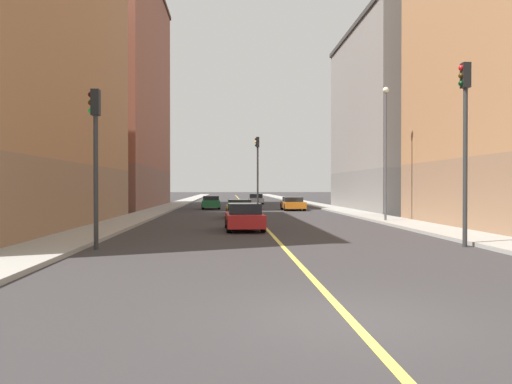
% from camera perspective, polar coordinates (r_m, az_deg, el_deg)
% --- Properties ---
extents(ground_plane, '(400.00, 400.00, 0.00)m').
position_cam_1_polar(ground_plane, '(8.75, 10.41, -13.83)').
color(ground_plane, '#333031').
rests_on(ground_plane, ground).
extents(sidewalk_left, '(2.51, 168.00, 0.15)m').
position_cam_1_polar(sidewalk_left, '(58.17, 6.93, -1.48)').
color(sidewalk_left, '#9E9B93').
rests_on(sidewalk_left, ground).
extents(sidewalk_right, '(2.51, 168.00, 0.15)m').
position_cam_1_polar(sidewalk_right, '(57.61, -9.38, -1.51)').
color(sidewalk_right, '#9E9B93').
rests_on(sidewalk_right, ground).
extents(lane_center_stripe, '(0.16, 154.00, 0.01)m').
position_cam_1_polar(lane_center_stripe, '(57.31, -1.19, -1.58)').
color(lane_center_stripe, '#E5D14C').
rests_on(lane_center_stripe, ground).
extents(building_left_mid, '(11.52, 19.32, 16.92)m').
position_cam_1_polar(building_left_mid, '(49.91, 17.02, 7.81)').
color(building_left_mid, slate).
rests_on(building_left_mid, ground).
extents(building_right_midblock, '(11.52, 25.11, 24.17)m').
position_cam_1_polar(building_right_midblock, '(56.54, -16.81, 10.66)').
color(building_right_midblock, brown).
rests_on(building_right_midblock, ground).
extents(traffic_light_left_near, '(0.40, 0.32, 6.64)m').
position_cam_1_polar(traffic_light_left_near, '(19.92, 22.38, 6.52)').
color(traffic_light_left_near, '#2D2D2D').
rests_on(traffic_light_left_near, ground).
extents(traffic_light_right_near, '(0.40, 0.32, 5.54)m').
position_cam_1_polar(traffic_light_right_near, '(18.51, -17.58, 5.03)').
color(traffic_light_right_near, '#2D2D2D').
rests_on(traffic_light_right_near, ground).
extents(traffic_light_median_far, '(0.40, 0.32, 6.56)m').
position_cam_1_polar(traffic_light_median_far, '(44.78, 0.17, 3.19)').
color(traffic_light_median_far, '#2D2D2D').
rests_on(traffic_light_median_far, ground).
extents(street_lamp_left_near, '(0.36, 0.36, 8.07)m').
position_cam_1_polar(street_lamp_left_near, '(31.90, 14.33, 5.59)').
color(street_lamp_left_near, '#4C4C51').
rests_on(street_lamp_left_near, ground).
extents(car_silver, '(1.88, 3.91, 1.28)m').
position_cam_1_polar(car_silver, '(64.18, -0.03, -0.79)').
color(car_silver, silver).
rests_on(car_silver, ground).
extents(car_green, '(1.88, 3.98, 1.28)m').
position_cam_1_polar(car_green, '(49.91, -5.07, -1.18)').
color(car_green, '#1E6B38').
rests_on(car_green, ground).
extents(car_red, '(1.95, 4.38, 1.35)m').
position_cam_1_polar(car_red, '(25.44, -1.33, -2.83)').
color(car_red, red).
rests_on(car_red, ground).
extents(car_yellow, '(1.93, 4.44, 1.29)m').
position_cam_1_polar(car_yellow, '(35.47, -1.87, -1.90)').
color(car_yellow, gold).
rests_on(car_yellow, ground).
extents(car_orange, '(1.98, 4.37, 1.21)m').
position_cam_1_polar(car_orange, '(47.25, 4.14, -1.32)').
color(car_orange, orange).
rests_on(car_orange, ground).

